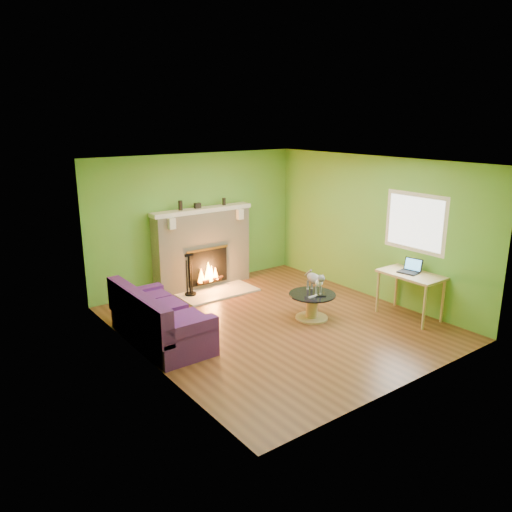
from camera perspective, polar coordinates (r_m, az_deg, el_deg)
The scene contains 22 objects.
floor at distance 8.25m, azimuth 2.36°, elevation -7.63°, with size 5.00×5.00×0.00m, color #5D301A.
ceiling at distance 7.61m, azimuth 2.58°, elevation 10.67°, with size 5.00×5.00×0.00m, color white.
wall_back at distance 9.85m, azimuth -6.75°, elevation 4.04°, with size 5.00×5.00×0.00m, color #639932.
wall_front at distance 6.18m, azimuth 17.24°, elevation -3.53°, with size 5.00×5.00×0.00m, color #639932.
wall_left at distance 6.70m, azimuth -12.68°, elevation -1.73°, with size 5.00×5.00×0.00m, color #639932.
wall_right at distance 9.38m, azimuth 13.23°, elevation 3.15°, with size 5.00×5.00×0.00m, color #639932.
window_frame at distance 8.78m, azimuth 17.75°, elevation 3.67°, with size 1.20×1.20×0.00m, color silver.
window_pane at distance 8.78m, azimuth 17.71°, elevation 3.66°, with size 1.06×1.06×0.00m, color white.
fireplace at distance 9.81m, azimuth -6.11°, elevation 0.85°, with size 2.10×0.46×1.58m.
hearth at distance 9.61m, azimuth -4.41°, elevation -4.15°, with size 1.50×0.75×0.03m, color beige.
mantel at distance 9.63m, azimuth -6.18°, elevation 5.25°, with size 2.10×0.28×0.08m, color silver.
sofa at distance 7.62m, azimuth -11.17°, elevation -7.29°, with size 0.87×1.88×0.84m.
coffee_table at distance 8.37m, azimuth 6.41°, elevation -5.51°, with size 0.77×0.77×0.44m.
desk at distance 8.65m, azimuth 17.29°, elevation -2.50°, with size 0.60×1.03×0.76m.
cat at distance 8.33m, azimuth 6.66°, elevation -2.88°, with size 0.22×0.61×0.38m, color slate, non-canonical shape.
remote_silver at distance 8.16m, azimuth 6.51°, elevation -4.63°, with size 0.17×0.04×0.02m, color #969598.
remote_black at distance 8.20m, azimuth 7.41°, elevation -4.57°, with size 0.16×0.04×0.02m, color black.
laptop at distance 8.60m, azimuth 17.06°, elevation -1.12°, with size 0.27×0.31×0.23m, color black, non-canonical shape.
fire_tools at distance 9.36m, azimuth -7.57°, elevation -2.08°, with size 0.22×0.22×0.81m, color black, non-canonical shape.
mantel_vase_left at distance 9.42m, azimuth -8.63°, elevation 5.74°, with size 0.08×0.08×0.18m, color black.
mantel_vase_right at distance 9.91m, azimuth -3.68°, elevation 6.24°, with size 0.07×0.07×0.14m, color black.
mantel_box at distance 9.60m, azimuth -6.70°, elevation 5.74°, with size 0.12×0.08×0.10m, color black.
Camera 1 is at (-4.79, -5.88, 3.24)m, focal length 35.00 mm.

